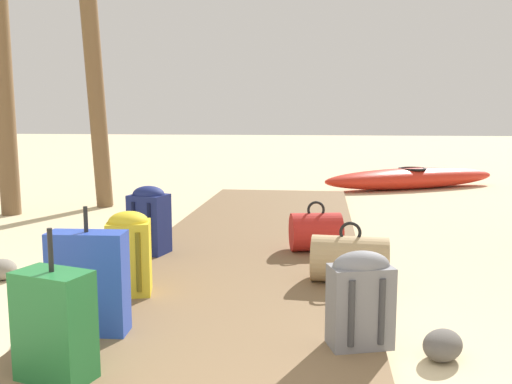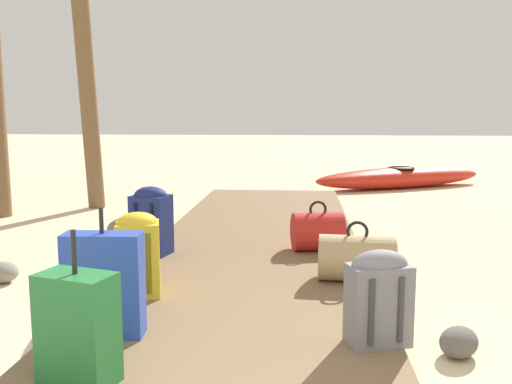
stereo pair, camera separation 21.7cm
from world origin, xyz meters
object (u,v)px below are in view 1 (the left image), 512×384
Objects in this scene: backpack_yellow at (129,251)px; duffel_bag_red at (316,232)px; suitcase_blue at (88,283)px; backpack_navy at (149,218)px; backpack_grey at (361,297)px; duffel_bag_tan at (350,259)px; suitcase_green at (55,326)px; kayak at (412,178)px.

duffel_bag_red is at bearing 47.39° from backpack_yellow.
suitcase_blue is 0.71m from backpack_yellow.
backpack_navy is at bearing -169.79° from duffel_bag_red.
backpack_grey is at bearing -46.26° from backpack_navy.
suitcase_blue is at bearing 179.79° from backpack_grey.
backpack_navy is at bearing 100.77° from backpack_yellow.
duffel_bag_tan is (-0.00, 1.16, -0.10)m from backpack_grey.
backpack_navy is 0.84× the size of suitcase_green.
duffel_bag_red is at bearing 10.21° from backpack_navy.
duffel_bag_red is at bearing 65.86° from suitcase_green.
backpack_grey is 7.30m from kayak.
suitcase_green is (0.07, -0.56, -0.03)m from suitcase_blue.
backpack_yellow is 1.70m from backpack_grey.
duffel_bag_tan is (1.53, 1.16, -0.12)m from suitcase_blue.
backpack_grey is (1.75, -1.83, -0.04)m from backpack_navy.
duffel_bag_red is 1.89m from backpack_yellow.
suitcase_blue reaches higher than suitcase_green.
duffel_bag_red is 0.97m from duffel_bag_tan.
backpack_grey is at bearing -24.87° from backpack_yellow.
backpack_navy is 2.40m from suitcase_green.
suitcase_green is 0.22× the size of kayak.
suitcase_green is (0.09, -1.27, -0.04)m from backpack_yellow.
backpack_yellow is 1.61m from duffel_bag_tan.
backpack_grey is 0.90× the size of duffel_bag_tan.
backpack_yellow reaches higher than duffel_bag_red.
suitcase_blue reaches higher than backpack_grey.
backpack_yellow is at bearing 155.13° from backpack_grey.
suitcase_blue is (0.22, -1.82, -0.03)m from backpack_navy.
kayak is at bearing 67.96° from suitcase_blue.
backpack_yellow reaches higher than duffel_bag_tan.
suitcase_blue reaches higher than duffel_bag_tan.
backpack_grey reaches higher than duffel_bag_tan.
backpack_yellow is 7.09m from kayak.
suitcase_blue is 7.73m from kayak.
backpack_yellow is 0.17× the size of kayak.
backpack_navy is at bearing 97.14° from suitcase_green.
duffel_bag_tan is (1.54, 0.45, -0.13)m from backpack_yellow.
backpack_grey is (1.53, -0.01, -0.02)m from suitcase_blue.
suitcase_blue is 1.53m from backpack_grey.
backpack_navy is at bearing 133.74° from backpack_grey.
backpack_navy reaches higher than backpack_yellow.
backpack_navy reaches higher than backpack_grey.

